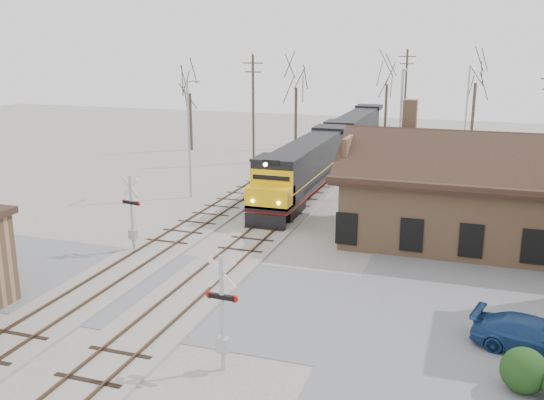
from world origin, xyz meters
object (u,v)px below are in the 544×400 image
at_px(locomotive_lead, 304,168).
at_px(locomotive_trailing, 354,132).
at_px(parked_car, 536,338).
at_px(depot, 474,201).

distance_m(locomotive_lead, locomotive_trailing, 19.05).
relative_size(locomotive_lead, parked_car, 4.12).
distance_m(depot, locomotive_trailing, 28.69).
bearing_deg(parked_car, locomotive_lead, 49.61).
bearing_deg(depot, locomotive_trailing, 114.70).
height_order(depot, parked_car, depot).
bearing_deg(locomotive_lead, locomotive_trailing, 90.00).
relative_size(depot, locomotive_lead, 0.81).
height_order(locomotive_lead, locomotive_trailing, locomotive_lead).
xyz_separation_m(depot, parked_car, (2.48, -13.01, -1.75)).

